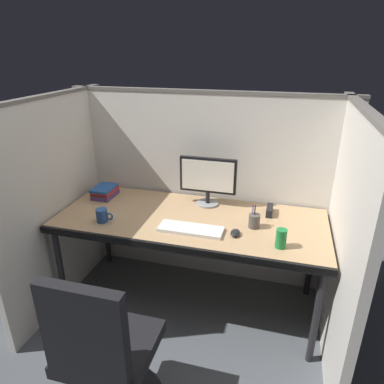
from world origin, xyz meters
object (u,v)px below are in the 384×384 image
desk (190,225)px  red_stapler (270,210)px  coffee_mug (102,215)px  monitor_center (208,178)px  book_stack (105,192)px  soda_can (281,238)px  office_chair (108,369)px  pen_cup (254,221)px  computer_mouse (235,233)px  keyboard_main (191,229)px

desk → red_stapler: (0.54, 0.23, 0.08)m
desk → coffee_mug: size_ratio=15.08×
monitor_center → book_stack: (-0.84, -0.07, -0.17)m
coffee_mug → soda_can: bearing=-0.8°
red_stapler → desk: bearing=-157.1°
office_chair → pen_cup: 1.24m
office_chair → book_stack: bearing=122.5°
coffee_mug → pen_cup: 1.04m
office_chair → coffee_mug: bearing=123.0°
computer_mouse → pen_cup: pen_cup is taller
monitor_center → coffee_mug: size_ratio=3.41×
desk → monitor_center: monitor_center is taller
desk → soda_can: soda_can is taller
red_stapler → keyboard_main: bearing=-141.0°
computer_mouse → coffee_mug: coffee_mug is taller
desk → book_stack: (-0.77, 0.20, 0.09)m
office_chair → pen_cup: office_chair is taller
desk → coffee_mug: (-0.57, -0.20, 0.10)m
pen_cup → computer_mouse: bearing=-127.0°
monitor_center → red_stapler: 0.51m
desk → red_stapler: size_ratio=12.67×
pen_cup → desk: bearing=179.1°
keyboard_main → pen_cup: bearing=21.7°
book_stack → red_stapler: 1.31m
monitor_center → computer_mouse: size_ratio=4.48×
keyboard_main → computer_mouse: computer_mouse is taller
keyboard_main → office_chair: bearing=-103.6°
office_chair → keyboard_main: 0.95m
computer_mouse → desk: bearing=157.2°
office_chair → red_stapler: size_ratio=6.50×
office_chair → coffee_mug: (-0.42, 0.80, 0.42)m
office_chair → book_stack: size_ratio=4.31×
keyboard_main → book_stack: bearing=156.3°
computer_mouse → red_stapler: (0.19, 0.37, 0.01)m
keyboard_main → computer_mouse: size_ratio=4.48×
coffee_mug → red_stapler: bearing=21.2°
red_stapler → computer_mouse: bearing=-117.3°
monitor_center → pen_cup: (0.39, -0.28, -0.17)m
keyboard_main → soda_can: soda_can is taller
soda_can → coffee_mug: 1.21m
office_chair → red_stapler: office_chair is taller
keyboard_main → desk: bearing=108.0°
computer_mouse → pen_cup: 0.18m
office_chair → computer_mouse: 1.07m
monitor_center → red_stapler: monitor_center is taller
desk → book_stack: bearing=165.7°
keyboard_main → red_stapler: bearing=39.0°
office_chair → monitor_center: size_ratio=2.27×
red_stapler → monitor_center: bearing=174.8°
computer_mouse → coffee_mug: 0.92m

